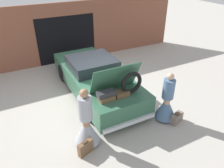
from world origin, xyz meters
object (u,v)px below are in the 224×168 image
(suitcase_beside_left_person, at_px, (86,148))
(suitcase_beside_right_person, at_px, (177,118))
(car, at_px, (96,78))
(person_left, at_px, (86,125))
(person_right, at_px, (166,103))

(suitcase_beside_left_person, height_order, suitcase_beside_right_person, suitcase_beside_left_person)
(car, height_order, suitcase_beside_left_person, car)
(person_left, xyz_separation_m, person_right, (2.60, -0.14, -0.04))
(suitcase_beside_left_person, relative_size, suitcase_beside_right_person, 0.91)
(suitcase_beside_left_person, bearing_deg, person_left, 61.13)
(person_left, height_order, person_right, person_left)
(car, bearing_deg, person_right, -62.42)
(car, xyz_separation_m, person_left, (-1.30, -2.35, 0.01))
(person_right, xyz_separation_m, suitcase_beside_right_person, (0.21, -0.32, -0.42))
(suitcase_beside_right_person, bearing_deg, person_right, 122.78)
(person_right, bearing_deg, car, 37.29)
(car, distance_m, person_right, 2.81)
(person_left, bearing_deg, person_right, 99.14)
(car, distance_m, suitcase_beside_left_person, 3.10)
(suitcase_beside_right_person, bearing_deg, suitcase_beside_left_person, 177.67)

